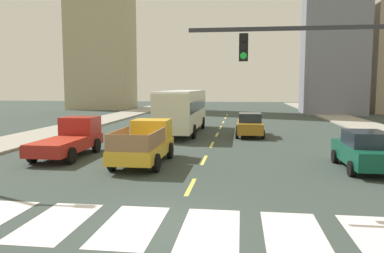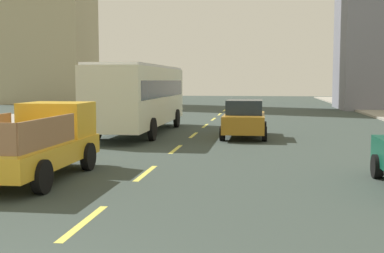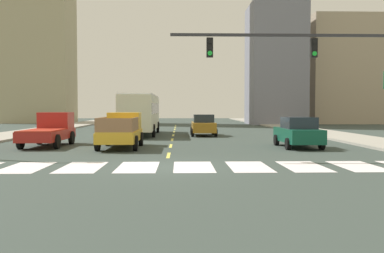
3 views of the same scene
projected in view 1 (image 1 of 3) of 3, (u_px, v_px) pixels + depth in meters
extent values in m
plane|color=#343F3A|center=(170.00, 228.00, 9.68)|extent=(160.00, 160.00, 0.00)
cube|color=#9C978B|center=(51.00, 132.00, 29.09)|extent=(3.96, 110.00, 0.15)
cube|color=silver|center=(56.00, 222.00, 10.09)|extent=(1.49, 3.09, 0.01)
cube|color=silver|center=(131.00, 225.00, 9.81)|extent=(1.49, 3.09, 0.01)
cube|color=silver|center=(210.00, 229.00, 9.54)|extent=(1.49, 3.09, 0.01)
cube|color=silver|center=(294.00, 234.00, 9.27)|extent=(1.49, 3.09, 0.01)
cube|color=silver|center=(383.00, 238.00, 9.00)|extent=(1.49, 3.09, 0.01)
cube|color=#D9CD4F|center=(191.00, 187.00, 13.62)|extent=(0.16, 2.40, 0.01)
cube|color=#D9CD4F|center=(204.00, 160.00, 18.55)|extent=(0.16, 2.40, 0.01)
cube|color=#D9CD4F|center=(212.00, 145.00, 23.48)|extent=(0.16, 2.40, 0.01)
cube|color=#D9CD4F|center=(217.00, 134.00, 28.41)|extent=(0.16, 2.40, 0.01)
cube|color=#D9CD4F|center=(221.00, 127.00, 33.34)|extent=(0.16, 2.40, 0.01)
cube|color=#D9CD4F|center=(223.00, 122.00, 38.27)|extent=(0.16, 2.40, 0.01)
cube|color=#D9CD4F|center=(225.00, 118.00, 43.19)|extent=(0.16, 2.40, 0.01)
cube|color=#D9CD4F|center=(227.00, 115.00, 48.12)|extent=(0.16, 2.40, 0.01)
cube|color=gold|center=(143.00, 150.00, 17.54)|extent=(1.96, 5.20, 0.56)
cube|color=gold|center=(152.00, 129.00, 19.13)|extent=(1.84, 1.60, 1.00)
cube|color=#19232D|center=(154.00, 125.00, 19.55)|extent=(1.72, 0.08, 0.56)
cube|color=gold|center=(138.00, 146.00, 16.57)|extent=(1.84, 3.30, 0.06)
cylinder|color=black|center=(133.00, 150.00, 19.23)|extent=(0.22, 0.80, 0.80)
cylinder|color=black|center=(170.00, 151.00, 18.98)|extent=(0.22, 0.80, 0.80)
cylinder|color=black|center=(112.00, 162.00, 16.16)|extent=(0.22, 0.80, 0.80)
cylinder|color=black|center=(156.00, 163.00, 15.90)|extent=(0.22, 0.80, 0.80)
cube|color=#906846|center=(118.00, 138.00, 16.65)|extent=(0.06, 3.17, 0.70)
cube|color=#906846|center=(157.00, 138.00, 16.41)|extent=(0.06, 3.17, 0.70)
cube|color=#906846|center=(127.00, 143.00, 14.97)|extent=(1.80, 0.06, 0.70)
cube|color=#A2211B|center=(67.00, 144.00, 19.20)|extent=(1.96, 5.20, 0.56)
cube|color=#A2211B|center=(80.00, 126.00, 20.80)|extent=(1.84, 1.60, 1.00)
cube|color=#19232D|center=(83.00, 122.00, 21.21)|extent=(1.72, 0.08, 0.56)
cube|color=#A22415|center=(57.00, 141.00, 18.23)|extent=(1.84, 3.30, 0.06)
cylinder|color=black|center=(63.00, 145.00, 20.90)|extent=(0.22, 0.80, 0.80)
cylinder|color=black|center=(97.00, 145.00, 20.64)|extent=(0.22, 0.80, 0.80)
cylinder|color=black|center=(32.00, 155.00, 17.82)|extent=(0.22, 0.80, 0.80)
cylinder|color=black|center=(71.00, 156.00, 17.57)|extent=(0.22, 0.80, 0.80)
cube|color=silver|center=(183.00, 110.00, 29.07)|extent=(2.50, 10.80, 2.70)
cube|color=#19232D|center=(183.00, 105.00, 29.03)|extent=(2.52, 9.94, 0.80)
cube|color=silver|center=(183.00, 91.00, 28.92)|extent=(2.40, 10.37, 0.12)
cylinder|color=black|center=(175.00, 122.00, 32.68)|extent=(0.22, 1.00, 1.00)
cylinder|color=black|center=(203.00, 123.00, 32.35)|extent=(0.22, 1.00, 1.00)
cylinder|color=black|center=(159.00, 131.00, 26.45)|extent=(0.22, 1.00, 1.00)
cylinder|color=black|center=(194.00, 132.00, 26.13)|extent=(0.22, 1.00, 1.00)
cube|color=#A06D1B|center=(250.00, 127.00, 27.38)|extent=(1.80, 4.40, 0.76)
cube|color=#1E2833|center=(250.00, 117.00, 27.15)|extent=(1.58, 2.11, 0.64)
cylinder|color=black|center=(237.00, 130.00, 28.88)|extent=(0.22, 0.64, 0.64)
cylinder|color=black|center=(261.00, 130.00, 28.65)|extent=(0.22, 0.64, 0.64)
cylinder|color=black|center=(237.00, 134.00, 26.19)|extent=(0.22, 0.64, 0.64)
cylinder|color=black|center=(263.00, 134.00, 25.96)|extent=(0.22, 0.64, 0.64)
cube|color=#0F4C37|center=(364.00, 154.00, 16.34)|extent=(1.80, 4.40, 0.76)
cube|color=#1E2833|center=(366.00, 139.00, 16.12)|extent=(1.58, 2.11, 0.64)
cylinder|color=black|center=(335.00, 156.00, 17.84)|extent=(0.22, 0.64, 0.64)
cylinder|color=black|center=(375.00, 157.00, 17.61)|extent=(0.22, 0.64, 0.64)
cylinder|color=black|center=(352.00, 169.00, 15.15)|extent=(0.22, 0.64, 0.64)
cube|color=#2D2D33|center=(381.00, 27.00, 10.98)|extent=(11.43, 0.12, 0.12)
cube|color=black|center=(244.00, 47.00, 11.56)|extent=(0.28, 0.24, 0.84)
cylinder|color=black|center=(244.00, 38.00, 11.40)|extent=(0.20, 0.04, 0.20)
cylinder|color=black|center=(244.00, 47.00, 11.43)|extent=(0.20, 0.04, 0.20)
cylinder|color=green|center=(243.00, 56.00, 11.46)|extent=(0.20, 0.04, 0.20)
cube|color=slate|center=(333.00, 52.00, 49.44)|extent=(7.34, 7.90, 16.44)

